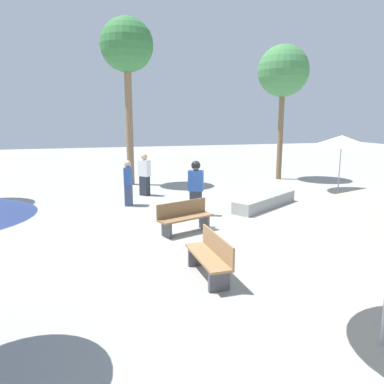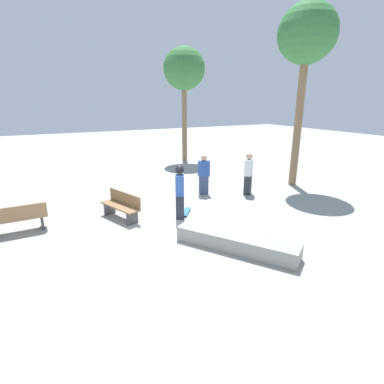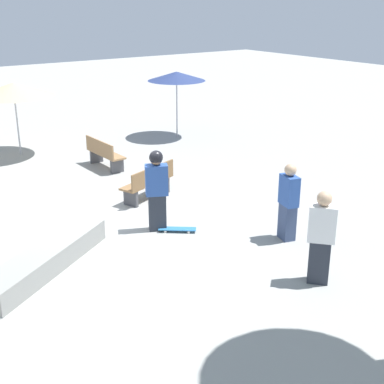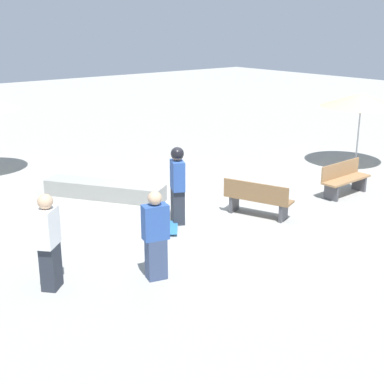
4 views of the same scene
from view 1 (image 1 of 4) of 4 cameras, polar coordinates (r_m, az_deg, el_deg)
The scene contains 11 objects.
ground_plane at distance 11.41m, azimuth 5.40°, elevation -4.44°, with size 60.00×60.00×0.00m, color #9E9E99.
skater_main at distance 11.86m, azimuth 0.58°, elevation 0.91°, with size 0.44×0.53×1.75m.
skateboard at distance 12.30m, azimuth -1.11°, elevation -2.95°, with size 0.65×0.75×0.07m.
concrete_ledge at distance 13.29m, azimuth 11.08°, elevation -1.43°, with size 2.29×3.01×0.41m.
bench_near at distance 7.40m, azimuth 2.81°, elevation -9.77°, with size 1.61×0.49×0.85m.
bench_far at distance 10.16m, azimuth -1.11°, elevation -3.87°, with size 0.97×1.65×0.85m.
shade_umbrella_cream at distance 16.70m, azimuth 21.85°, elevation 7.25°, with size 2.48×2.48×2.36m.
palm_tree_right at distance 19.50m, azimuth 13.72°, elevation 17.31°, with size 2.47×2.47×6.53m.
palm_tree_center_right at distance 17.77m, azimuth -9.90°, elevation 20.75°, with size 2.34×2.34×7.37m.
bystander_watching at distance 13.40m, azimuth -9.69°, elevation 1.35°, with size 0.49×0.35×1.62m.
bystander_far at distance 15.05m, azimuth -7.26°, elevation 2.64°, with size 0.51×0.50×1.68m.
Camera 1 is at (-10.22, 4.03, 3.08)m, focal length 35.00 mm.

